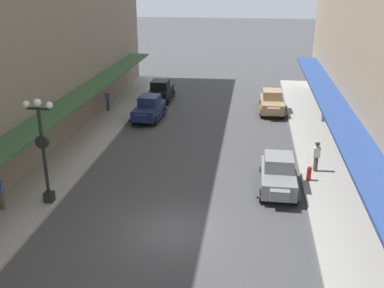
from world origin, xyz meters
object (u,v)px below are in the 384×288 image
Objects in this scene: pedestrian_2 at (0,193)px; pedestrian_3 at (108,100)px; fire_hydrant at (309,173)px; parked_car_0 at (272,102)px; lamp_post_with_clock at (43,147)px; pedestrian_0 at (316,157)px; pedestrian_1 at (324,111)px; parked_car_1 at (161,90)px; parked_car_2 at (278,174)px; parked_car_3 at (149,108)px.

pedestrian_2 is 1.00× the size of pedestrian_3.
pedestrian_3 is at bearing 142.48° from fire_hydrant.
pedestrian_3 is at bearing -173.41° from parked_car_0.
fire_hydrant is at bearing -37.52° from pedestrian_3.
lamp_post_with_clock is 3.15× the size of pedestrian_3.
pedestrian_1 is at bearing 80.05° from pedestrian_0.
fire_hydrant is at bearing 19.50° from pedestrian_2.
fire_hydrant is (11.16, -15.36, -0.38)m from parked_car_1.
parked_car_1 is at bearing 164.95° from parked_car_0.
parked_car_1 reaches higher than fire_hydrant.
pedestrian_1 is 1.00× the size of pedestrian_2.
parked_car_2 is 12.38m from pedestrian_1.
pedestrian_2 is at bearing -103.79° from parked_car_3.
fire_hydrant is 1.46m from pedestrian_0.
parked_car_2 is 2.55× the size of pedestrian_0.
parked_car_3 is at bearing 143.53° from pedestrian_0.
fire_hydrant is 0.50× the size of pedestrian_3.
fire_hydrant is at bearing 18.02° from lamp_post_with_clock.
pedestrian_2 is (-3.66, -14.93, 0.05)m from parked_car_3.
parked_car_0 reaches higher than pedestrian_0.
parked_car_3 reaches higher than pedestrian_3.
pedestrian_0 reaches higher than pedestrian_1.
parked_car_0 is at bearing 54.09° from pedestrian_2.
fire_hydrant is at bearing -101.34° from pedestrian_1.
pedestrian_3 is (-12.99, 12.40, 0.05)m from parked_car_2.
fire_hydrant is (1.70, 1.12, -0.38)m from parked_car_2.
pedestrian_1 is at bearing -29.68° from parked_car_0.
pedestrian_2 is at bearing -162.59° from parked_car_2.
parked_car_1 is 19.67m from lamp_post_with_clock.
pedestrian_3 is at bearing -130.83° from parked_car_1.
parked_car_2 and parked_car_3 have the same top height.
pedestrian_0 is (11.66, -14.06, 0.07)m from parked_car_1.
pedestrian_1 is 16.83m from pedestrian_3.
parked_car_0 is 9.89m from parked_car_1.
pedestrian_0 is 1.02× the size of pedestrian_1.
pedestrian_2 is (-16.75, -15.83, 0.00)m from pedestrian_1.
pedestrian_0 is 1.02× the size of pedestrian_3.
fire_hydrant is 0.50× the size of pedestrian_2.
parked_car_1 reaches higher than pedestrian_3.
pedestrian_3 is (-14.68, 11.28, 0.43)m from fire_hydrant.
fire_hydrant is (1.61, -12.79, -0.38)m from parked_car_0.
parked_car_3 is at bearing 82.63° from lamp_post_with_clock.
parked_car_2 is at bearing -108.03° from pedestrian_1.
pedestrian_0 is at bearing -33.32° from pedestrian_3.
pedestrian_0 is (13.24, 5.45, -1.97)m from lamp_post_with_clock.
parked_car_3 reaches higher than pedestrian_0.
pedestrian_3 reaches higher than fire_hydrant.
parked_car_2 is 17.96m from pedestrian_3.
parked_car_0 is 0.83× the size of lamp_post_with_clock.
pedestrian_0 reaches higher than fire_hydrant.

